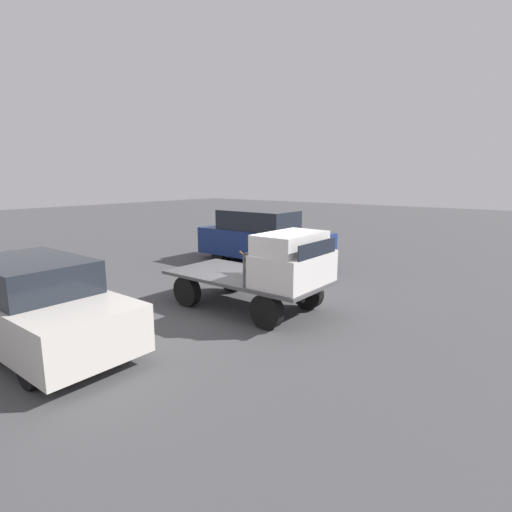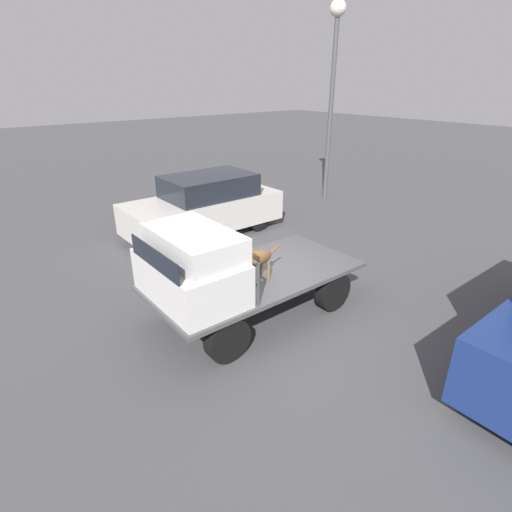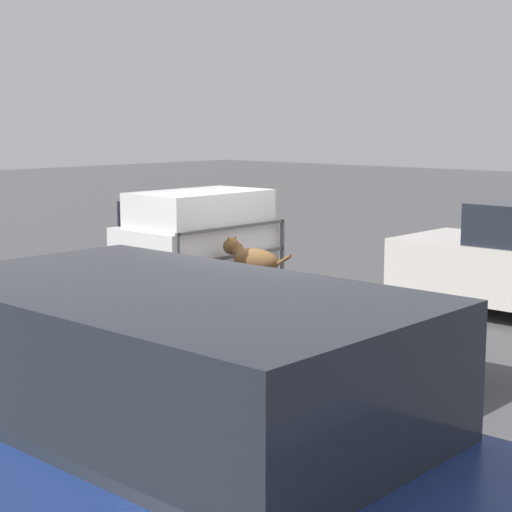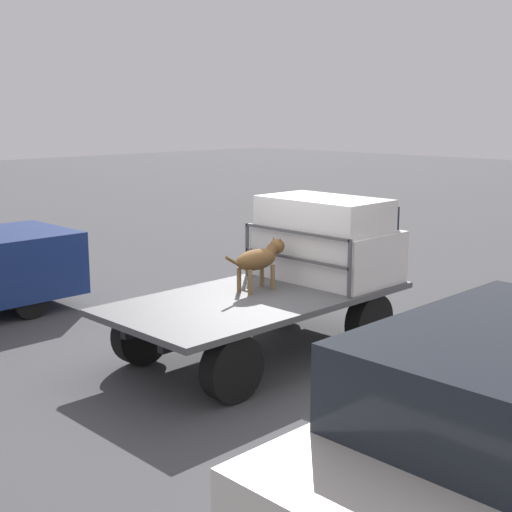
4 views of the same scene
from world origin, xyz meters
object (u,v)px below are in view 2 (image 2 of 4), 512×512
flatbed_truck (256,284)px  light_pole_near (334,62)px  dog (253,259)px  parked_sedan (205,205)px

flatbed_truck → light_pole_near: bearing=-146.4°
dog → parked_sedan: size_ratio=0.24×
flatbed_truck → light_pole_near: 9.84m
light_pole_near → parked_sedan: bearing=5.3°
dog → light_pole_near: size_ratio=0.17×
flatbed_truck → light_pole_near: (-7.43, -4.93, 4.16)m
flatbed_truck → dog: (0.22, 0.19, 0.66)m
parked_sedan → dog: bearing=60.1°
flatbed_truck → parked_sedan: size_ratio=0.90×
flatbed_truck → dog: size_ratio=3.74×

